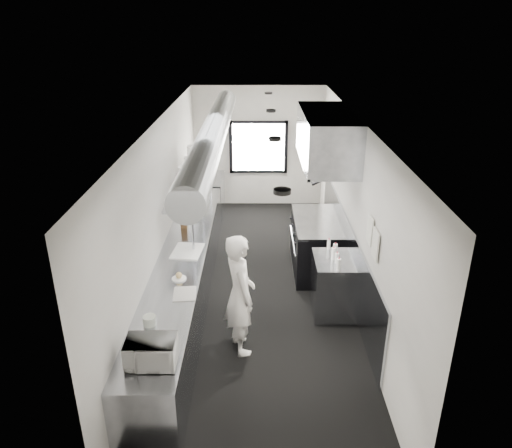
{
  "coord_description": "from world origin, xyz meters",
  "views": [
    {
      "loc": [
        -0.02,
        -7.05,
        4.19
      ],
      "look_at": [
        -0.04,
        -0.2,
        1.25
      ],
      "focal_mm": 33.95,
      "sensor_mm": 36.0,
      "label": 1
    }
  ],
  "objects_px": {
    "plate_stack_d": "(194,156)",
    "small_plate": "(179,279)",
    "plate_stack_a": "(182,189)",
    "squeeze_bottle_e": "(329,244)",
    "knife_block": "(184,219)",
    "cutting_board": "(187,251)",
    "plate_stack_b": "(186,176)",
    "microwave": "(151,352)",
    "squeeze_bottle_a": "(339,265)",
    "prep_counter": "(185,279)",
    "deli_tub_a": "(139,342)",
    "squeeze_bottle_d": "(335,250)",
    "deli_tub_b": "(150,320)",
    "line_cook": "(240,294)",
    "range": "(317,244)",
    "squeeze_bottle_c": "(333,254)",
    "far_work_table": "(207,197)",
    "plate_stack_c": "(192,167)",
    "pass_shelf": "(191,182)",
    "squeeze_bottle_b": "(337,258)",
    "bottle_station": "(335,286)",
    "exhaust_hood": "(326,138)"
  },
  "relations": [
    {
      "from": "pass_shelf",
      "to": "squeeze_bottle_b",
      "type": "bearing_deg",
      "value": -38.08
    },
    {
      "from": "prep_counter",
      "to": "exhaust_hood",
      "type": "bearing_deg",
      "value": 28.11
    },
    {
      "from": "plate_stack_c",
      "to": "microwave",
      "type": "bearing_deg",
      "value": -88.91
    },
    {
      "from": "pass_shelf",
      "to": "plate_stack_a",
      "type": "xyz_separation_m",
      "value": [
        -0.02,
        -0.86,
        0.16
      ]
    },
    {
      "from": "line_cook",
      "to": "small_plate",
      "type": "distance_m",
      "value": 0.9
    },
    {
      "from": "cutting_board",
      "to": "squeeze_bottle_c",
      "type": "xyz_separation_m",
      "value": [
        2.19,
        -0.25,
        0.08
      ]
    },
    {
      "from": "prep_counter",
      "to": "squeeze_bottle_c",
      "type": "xyz_separation_m",
      "value": [
        2.25,
        -0.2,
        0.54
      ]
    },
    {
      "from": "plate_stack_a",
      "to": "squeeze_bottle_e",
      "type": "relative_size",
      "value": 1.61
    },
    {
      "from": "bottle_station",
      "to": "deli_tub_a",
      "type": "height_order",
      "value": "deli_tub_a"
    },
    {
      "from": "squeeze_bottle_d",
      "to": "exhaust_hood",
      "type": "bearing_deg",
      "value": 91.86
    },
    {
      "from": "prep_counter",
      "to": "deli_tub_a",
      "type": "xyz_separation_m",
      "value": [
        -0.15,
        -2.25,
        0.5
      ]
    },
    {
      "from": "squeeze_bottle_a",
      "to": "prep_counter",
      "type": "bearing_deg",
      "value": 166.6
    },
    {
      "from": "knife_block",
      "to": "squeeze_bottle_a",
      "type": "distance_m",
      "value": 2.87
    },
    {
      "from": "deli_tub_a",
      "to": "squeeze_bottle_d",
      "type": "relative_size",
      "value": 0.78
    },
    {
      "from": "microwave",
      "to": "squeeze_bottle_a",
      "type": "height_order",
      "value": "microwave"
    },
    {
      "from": "prep_counter",
      "to": "squeeze_bottle_e",
      "type": "bearing_deg",
      "value": 3.74
    },
    {
      "from": "far_work_table",
      "to": "range",
      "type": "bearing_deg",
      "value": -48.81
    },
    {
      "from": "plate_stack_c",
      "to": "squeeze_bottle_c",
      "type": "height_order",
      "value": "plate_stack_c"
    },
    {
      "from": "cutting_board",
      "to": "plate_stack_a",
      "type": "height_order",
      "value": "plate_stack_a"
    },
    {
      "from": "deli_tub_a",
      "to": "squeeze_bottle_a",
      "type": "distance_m",
      "value": 2.96
    },
    {
      "from": "bottle_station",
      "to": "far_work_table",
      "type": "xyz_separation_m",
      "value": [
        -2.3,
        3.9,
        0.0
      ]
    },
    {
      "from": "far_work_table",
      "to": "deli_tub_b",
      "type": "distance_m",
      "value": 5.58
    },
    {
      "from": "small_plate",
      "to": "knife_block",
      "type": "bearing_deg",
      "value": 95.8
    },
    {
      "from": "prep_counter",
      "to": "plate_stack_d",
      "type": "height_order",
      "value": "plate_stack_d"
    },
    {
      "from": "prep_counter",
      "to": "squeeze_bottle_e",
      "type": "relative_size",
      "value": 37.35
    },
    {
      "from": "plate_stack_d",
      "to": "squeeze_bottle_c",
      "type": "relative_size",
      "value": 2.09
    },
    {
      "from": "knife_block",
      "to": "squeeze_bottle_c",
      "type": "height_order",
      "value": "knife_block"
    },
    {
      "from": "prep_counter",
      "to": "knife_block",
      "type": "distance_m",
      "value": 1.19
    },
    {
      "from": "plate_stack_c",
      "to": "plate_stack_d",
      "type": "xyz_separation_m",
      "value": [
        -0.04,
        0.65,
        0.02
      ]
    },
    {
      "from": "squeeze_bottle_a",
      "to": "deli_tub_b",
      "type": "bearing_deg",
      "value": -151.27
    },
    {
      "from": "range",
      "to": "far_work_table",
      "type": "height_order",
      "value": "range"
    },
    {
      "from": "deli_tub_a",
      "to": "plate_stack_b",
      "type": "relative_size",
      "value": 0.44
    },
    {
      "from": "small_plate",
      "to": "squeeze_bottle_d",
      "type": "bearing_deg",
      "value": 17.63
    },
    {
      "from": "bottle_station",
      "to": "exhaust_hood",
      "type": "bearing_deg",
      "value": 92.18
    },
    {
      "from": "knife_block",
      "to": "plate_stack_a",
      "type": "relative_size",
      "value": 0.99
    },
    {
      "from": "range",
      "to": "microwave",
      "type": "bearing_deg",
      "value": -119.81
    },
    {
      "from": "knife_block",
      "to": "far_work_table",
      "type": "bearing_deg",
      "value": 82.02
    },
    {
      "from": "squeeze_bottle_c",
      "to": "plate_stack_c",
      "type": "bearing_deg",
      "value": 140.21
    },
    {
      "from": "microwave",
      "to": "far_work_table",
      "type": "bearing_deg",
      "value": 89.44
    },
    {
      "from": "cutting_board",
      "to": "plate_stack_b",
      "type": "bearing_deg",
      "value": 95.99
    },
    {
      "from": "plate_stack_d",
      "to": "small_plate",
      "type": "bearing_deg",
      "value": -87.54
    },
    {
      "from": "exhaust_hood",
      "to": "far_work_table",
      "type": "xyz_separation_m",
      "value": [
        -2.25,
        2.5,
        -1.94
      ]
    },
    {
      "from": "far_work_table",
      "to": "microwave",
      "type": "xyz_separation_m",
      "value": [
        0.05,
        -6.24,
        0.59
      ]
    },
    {
      "from": "plate_stack_b",
      "to": "far_work_table",
      "type": "bearing_deg",
      "value": 88.72
    },
    {
      "from": "plate_stack_c",
      "to": "squeeze_bottle_c",
      "type": "xyz_separation_m",
      "value": [
        2.28,
        -1.9,
        -0.76
      ]
    },
    {
      "from": "plate_stack_a",
      "to": "squeeze_bottle_e",
      "type": "xyz_separation_m",
      "value": [
        2.29,
        -0.5,
        -0.72
      ]
    },
    {
      "from": "line_cook",
      "to": "deli_tub_a",
      "type": "bearing_deg",
      "value": 118.8
    },
    {
      "from": "deli_tub_a",
      "to": "plate_stack_c",
      "type": "bearing_deg",
      "value": 88.38
    },
    {
      "from": "squeeze_bottle_d",
      "to": "plate_stack_b",
      "type": "bearing_deg",
      "value": 151.92
    },
    {
      "from": "microwave",
      "to": "squeeze_bottle_e",
      "type": "height_order",
      "value": "microwave"
    }
  ]
}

